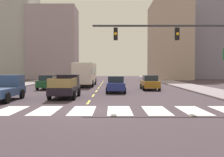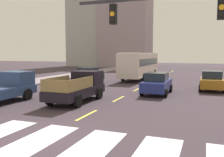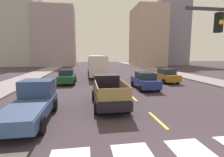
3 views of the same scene
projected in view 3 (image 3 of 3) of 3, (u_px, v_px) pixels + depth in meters
sidewalk_right at (198, 78)px, 24.66m from camera, size 3.95×110.00×0.15m
sidewalk_left at (17, 82)px, 21.01m from camera, size 3.95×110.00×0.15m
lane_dash_0 at (158, 120)px, 9.14m from camera, size 0.16×2.40×0.01m
lane_dash_1 at (133, 97)px, 14.03m from camera, size 0.16×2.40×0.01m
lane_dash_2 at (121, 86)px, 18.93m from camera, size 0.16×2.40×0.01m
lane_dash_3 at (113, 80)px, 23.82m from camera, size 0.16×2.40×0.01m
lane_dash_4 at (109, 75)px, 28.72m from camera, size 0.16×2.40×0.01m
lane_dash_5 at (105, 72)px, 33.61m from camera, size 0.16×2.40×0.01m
lane_dash_6 at (103, 70)px, 38.51m from camera, size 0.16×2.40×0.01m
lane_dash_7 at (101, 68)px, 43.41m from camera, size 0.16×2.40×0.01m
pickup_stakebed at (108, 91)px, 11.96m from camera, size 2.18×5.20×1.96m
pickup_dark at (32, 102)px, 9.23m from camera, size 2.18×5.20×1.96m
city_bus at (96, 64)px, 27.26m from camera, size 2.72×10.80×3.32m
sedan_far at (145, 81)px, 17.27m from camera, size 2.02×4.40×1.72m
sedan_near_right at (67, 77)px, 20.43m from camera, size 2.02×4.40×1.72m
sedan_mid at (166, 75)px, 21.51m from camera, size 2.02×4.40×1.72m
block_mid_left at (147, 37)px, 52.75m from camera, size 8.75×11.23×17.61m
block_mid_right at (169, 35)px, 58.89m from camera, size 10.60×9.26×20.74m
block_low_left at (56, 37)px, 52.27m from camera, size 11.61×8.55×17.70m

